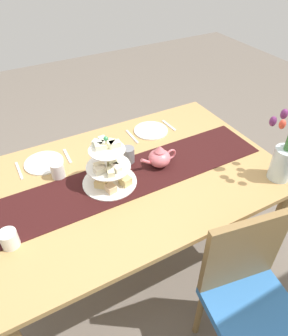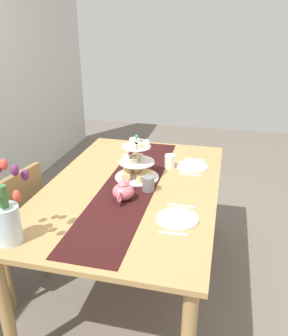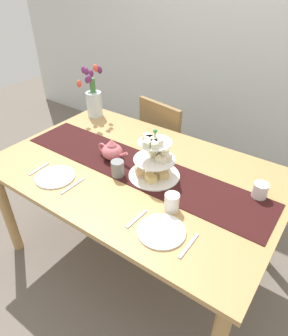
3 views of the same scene
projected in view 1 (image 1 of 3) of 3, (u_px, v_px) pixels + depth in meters
ground_plane at (133, 257)px, 2.29m from camera, size 8.00×8.00×0.00m
dining_table at (130, 188)px, 1.85m from camera, size 1.72×1.10×0.78m
chair_left at (249, 294)px, 1.53m from camera, size 0.49×0.49×0.91m
table_runner at (131, 177)px, 1.78m from camera, size 1.64×0.34×0.00m
tiered_cake_stand at (109, 169)px, 1.68m from camera, size 0.30×0.30×0.30m
teapot at (160, 157)px, 1.83m from camera, size 0.24×0.13×0.14m
tulip_vase at (285, 156)px, 1.69m from camera, size 0.16×0.21×0.42m
cream_jug at (9, 239)px, 1.40m from camera, size 0.08×0.08×0.08m
dinner_plate_left at (151, 131)px, 2.15m from camera, size 0.23×0.23×0.01m
fork_left at (169, 125)px, 2.20m from camera, size 0.02×0.15×0.01m
knife_left at (132, 136)px, 2.10m from camera, size 0.02×0.17×0.01m
dinner_plate_right at (44, 163)px, 1.88m from camera, size 0.23×0.23×0.01m
fork_right at (67, 156)px, 1.93m from camera, size 0.02×0.15×0.01m
knife_right at (19, 171)px, 1.82m from camera, size 0.01×0.17×0.01m
mug_grey at (128, 155)px, 1.86m from camera, size 0.08×0.08×0.09m
mug_white_text at (58, 170)px, 1.76m from camera, size 0.08×0.08×0.09m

